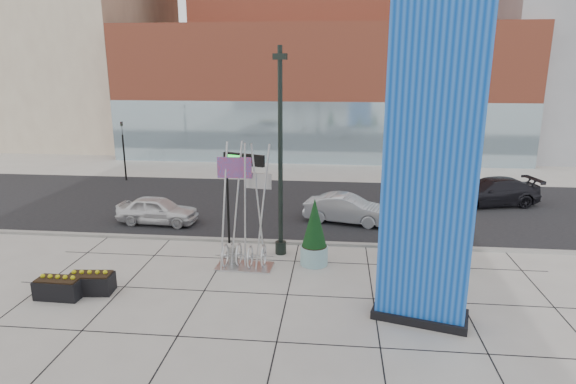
# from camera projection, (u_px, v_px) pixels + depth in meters

# --- Properties ---
(ground) EXTENTS (160.00, 160.00, 0.00)m
(ground) POSITION_uv_depth(u_px,v_px,m) (264.00, 281.00, 18.03)
(ground) COLOR #9E9991
(ground) RESTS_ON ground
(street_asphalt) EXTENTS (80.00, 12.00, 0.02)m
(street_asphalt) POSITION_uv_depth(u_px,v_px,m) (290.00, 205.00, 27.64)
(street_asphalt) COLOR black
(street_asphalt) RESTS_ON ground
(curb_edge) EXTENTS (80.00, 0.30, 0.12)m
(curb_edge) POSITION_uv_depth(u_px,v_px,m) (277.00, 242.00, 21.86)
(curb_edge) COLOR gray
(curb_edge) RESTS_ON ground
(tower_podium) EXTENTS (34.00, 10.00, 11.00)m
(tower_podium) POSITION_uv_depth(u_px,v_px,m) (320.00, 92.00, 42.46)
(tower_podium) COLOR #AF4B32
(tower_podium) RESTS_ON ground
(tower_glass_front) EXTENTS (34.00, 0.60, 5.00)m
(tower_glass_front) POSITION_uv_depth(u_px,v_px,m) (317.00, 133.00, 38.62)
(tower_glass_front) COLOR #8CA5B2
(tower_glass_front) RESTS_ON ground
(blue_pylon) EXTENTS (3.16, 2.03, 9.74)m
(blue_pylon) POSITION_uv_depth(u_px,v_px,m) (431.00, 175.00, 14.21)
(blue_pylon) COLOR blue
(blue_pylon) RESTS_ON ground
(lamp_post) EXTENTS (0.58, 0.47, 8.59)m
(lamp_post) POSITION_uv_depth(u_px,v_px,m) (280.00, 174.00, 19.77)
(lamp_post) COLOR black
(lamp_post) RESTS_ON ground
(public_art_sculpture) EXTENTS (2.29, 1.23, 5.08)m
(public_art_sculpture) POSITION_uv_depth(u_px,v_px,m) (244.00, 236.00, 18.95)
(public_art_sculpture) COLOR silver
(public_art_sculpture) RESTS_ON ground
(concrete_bollard) EXTENTS (0.36, 0.36, 0.70)m
(concrete_bollard) POSITION_uv_depth(u_px,v_px,m) (233.00, 254.00, 19.66)
(concrete_bollard) COLOR gray
(concrete_bollard) RESTS_ON ground
(overhead_street_sign) EXTENTS (1.90, 0.88, 4.19)m
(overhead_street_sign) POSITION_uv_depth(u_px,v_px,m) (243.00, 166.00, 20.90)
(overhead_street_sign) COLOR black
(overhead_street_sign) RESTS_ON ground
(round_planter_east) EXTENTS (1.00, 1.00, 2.50)m
(round_planter_east) POSITION_uv_depth(u_px,v_px,m) (447.00, 241.00, 18.77)
(round_planter_east) COLOR #92C1C5
(round_planter_east) RESTS_ON ground
(round_planter_mid) EXTENTS (0.91, 0.91, 2.28)m
(round_planter_mid) POSITION_uv_depth(u_px,v_px,m) (396.00, 231.00, 20.23)
(round_planter_mid) COLOR #92C1C5
(round_planter_mid) RESTS_ON ground
(round_planter_west) EXTENTS (1.11, 1.11, 2.78)m
(round_planter_west) POSITION_uv_depth(u_px,v_px,m) (314.00, 234.00, 19.24)
(round_planter_west) COLOR #92C1C5
(round_planter_west) RESTS_ON ground
(box_planter_north) EXTENTS (1.57, 0.81, 0.86)m
(box_planter_north) POSITION_uv_depth(u_px,v_px,m) (59.00, 287.00, 16.69)
(box_planter_north) COLOR black
(box_planter_north) RESTS_ON ground
(box_planter_south) EXTENTS (1.62, 0.91, 0.86)m
(box_planter_south) POSITION_uv_depth(u_px,v_px,m) (91.00, 282.00, 17.06)
(box_planter_south) COLOR black
(box_planter_south) RESTS_ON ground
(car_white_west) EXTENTS (4.16, 1.87, 1.39)m
(car_white_west) POSITION_uv_depth(u_px,v_px,m) (158.00, 210.00, 24.40)
(car_white_west) COLOR silver
(car_white_west) RESTS_ON ground
(car_silver_mid) EXTENTS (4.54, 2.44, 1.42)m
(car_silver_mid) POSITION_uv_depth(u_px,v_px,m) (347.00, 209.00, 24.53)
(car_silver_mid) COLOR #ADAFB5
(car_silver_mid) RESTS_ON ground
(car_dark_east) EXTENTS (5.76, 3.37, 1.57)m
(car_dark_east) POSITION_uv_depth(u_px,v_px,m) (491.00, 192.00, 27.54)
(car_dark_east) COLOR black
(car_dark_east) RESTS_ON ground
(traffic_signal) EXTENTS (0.15, 0.18, 4.10)m
(traffic_signal) POSITION_uv_depth(u_px,v_px,m) (124.00, 148.00, 33.04)
(traffic_signal) COLOR black
(traffic_signal) RESTS_ON ground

